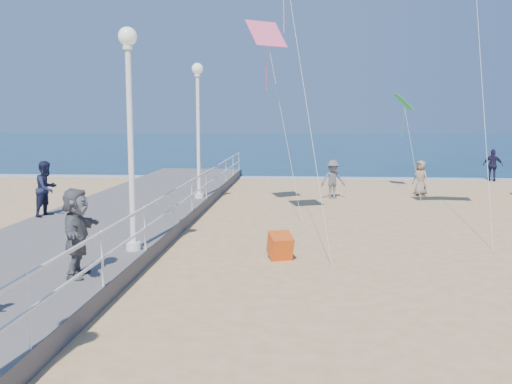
# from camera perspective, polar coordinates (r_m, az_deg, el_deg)

# --- Properties ---
(ground) EXTENTS (160.00, 160.00, 0.00)m
(ground) POSITION_cam_1_polar(r_m,az_deg,el_deg) (13.91, 9.75, -7.74)
(ground) COLOR tan
(ground) RESTS_ON ground
(ocean) EXTENTS (160.00, 90.00, 0.05)m
(ocean) POSITION_cam_1_polar(r_m,az_deg,el_deg) (78.46, 5.50, 4.85)
(ocean) COLOR #0C304A
(ocean) RESTS_ON ground
(surf_line) EXTENTS (160.00, 1.20, 0.04)m
(surf_line) POSITION_cam_1_polar(r_m,az_deg,el_deg) (34.08, 6.68, 1.40)
(surf_line) COLOR silver
(surf_line) RESTS_ON ground
(boardwalk) EXTENTS (5.00, 44.00, 0.40)m
(boardwalk) POSITION_cam_1_polar(r_m,az_deg,el_deg) (15.14, -19.98, -6.06)
(boardwalk) COLOR slate
(boardwalk) RESTS_ON ground
(railing) EXTENTS (0.05, 42.00, 0.55)m
(railing) POSITION_cam_1_polar(r_m,az_deg,el_deg) (14.09, -11.06, -2.37)
(railing) COLOR white
(railing) RESTS_ON boardwalk
(lamp_post_mid) EXTENTS (0.44, 0.44, 5.32)m
(lamp_post_mid) POSITION_cam_1_polar(r_m,az_deg,el_deg) (13.97, -12.51, 7.45)
(lamp_post_mid) COLOR white
(lamp_post_mid) RESTS_ON boardwalk
(lamp_post_far) EXTENTS (0.44, 0.44, 5.32)m
(lamp_post_far) POSITION_cam_1_polar(r_m,az_deg,el_deg) (22.73, -5.82, 7.55)
(lamp_post_far) COLOR white
(lamp_post_far) RESTS_ON boardwalk
(spectator_5) EXTENTS (0.72, 1.75, 1.83)m
(spectator_5) POSITION_cam_1_polar(r_m,az_deg,el_deg) (12.11, -17.51, -3.88)
(spectator_5) COLOR slate
(spectator_5) RESTS_ON boardwalk
(spectator_7) EXTENTS (0.89, 1.03, 1.81)m
(spectator_7) POSITION_cam_1_polar(r_m,az_deg,el_deg) (19.90, -20.21, 0.33)
(spectator_7) COLOR #1A1D39
(spectator_7) RESTS_ON boardwalk
(beach_walker_a) EXTENTS (1.26, 0.95, 1.73)m
(beach_walker_a) POSITION_cam_1_polar(r_m,az_deg,el_deg) (25.63, 7.70, 1.26)
(beach_walker_a) COLOR #5A5A5F
(beach_walker_a) RESTS_ON ground
(beach_walker_b) EXTENTS (1.16, 0.82, 1.82)m
(beach_walker_b) POSITION_cam_1_polar(r_m,az_deg,el_deg) (34.95, 22.61, 2.48)
(beach_walker_b) COLOR #1C1836
(beach_walker_b) RESTS_ON ground
(beach_walker_c) EXTENTS (0.90, 0.96, 1.64)m
(beach_walker_c) POSITION_cam_1_polar(r_m,az_deg,el_deg) (27.41, 16.13, 1.34)
(beach_walker_c) COLOR gray
(beach_walker_c) RESTS_ON ground
(box_kite) EXTENTS (0.75, 0.85, 0.74)m
(box_kite) POSITION_cam_1_polar(r_m,az_deg,el_deg) (14.65, 2.44, -5.64)
(box_kite) COLOR red
(box_kite) RESTS_ON ground
(kite_diamond_pink) EXTENTS (1.57, 1.47, 1.01)m
(kite_diamond_pink) POSITION_cam_1_polar(r_m,az_deg,el_deg) (21.63, 1.04, 15.56)
(kite_diamond_pink) COLOR #FF5D86
(kite_diamond_green) EXTENTS (0.85, 1.13, 0.77)m
(kite_diamond_green) POSITION_cam_1_polar(r_m,az_deg,el_deg) (29.07, 14.53, 8.73)
(kite_diamond_green) COLOR green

